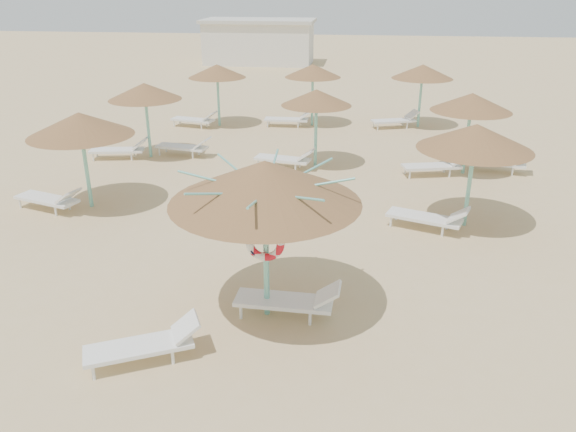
# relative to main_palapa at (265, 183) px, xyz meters

# --- Properties ---
(ground) EXTENTS (120.00, 120.00, 0.00)m
(ground) POSITION_rel_main_palapa_xyz_m (-0.26, -0.30, -2.70)
(ground) COLOR tan
(ground) RESTS_ON ground
(main_palapa) EXTENTS (3.47, 3.47, 3.11)m
(main_palapa) POSITION_rel_main_palapa_xyz_m (0.00, 0.00, 0.00)
(main_palapa) COLOR #74C9B9
(main_palapa) RESTS_ON ground
(lounger_main_a) EXTENTS (1.99, 1.36, 0.70)m
(lounger_main_a) POSITION_rel_main_palapa_xyz_m (-1.78, -1.70, -2.37)
(lounger_main_a) COLOR white
(lounger_main_a) RESTS_ON ground
(lounger_main_b) EXTENTS (2.04, 0.68, 0.73)m
(lounger_main_b) POSITION_rel_main_palapa_xyz_m (0.47, -0.02, -2.35)
(lounger_main_b) COLOR white
(lounger_main_b) RESTS_ON ground
(palapa_field) EXTENTS (15.39, 13.57, 2.72)m
(palapa_field) POSITION_rel_main_palapa_xyz_m (-0.31, 9.93, -0.40)
(palapa_field) COLOR #74C9B9
(palapa_field) RESTS_ON ground
(service_hut) EXTENTS (8.40, 4.40, 3.25)m
(service_hut) POSITION_rel_main_palapa_xyz_m (-6.26, 34.70, -1.06)
(service_hut) COLOR silver
(service_hut) RESTS_ON ground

